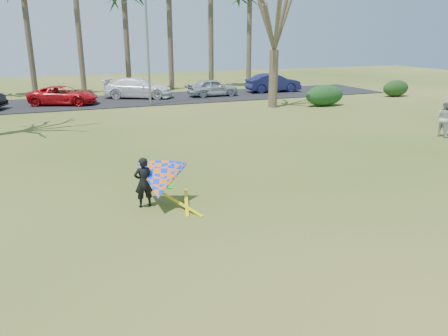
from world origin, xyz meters
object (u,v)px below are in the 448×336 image
object	(u,v)px
car_5	(273,83)
pedestrian_a	(445,118)
bare_tree_right	(276,10)
car_3	(138,88)
streetlight	(150,42)
car_4	(213,87)
car_2	(64,95)
kite_flyer	(159,181)

from	to	relation	value
car_5	pedestrian_a	world-z (taller)	pedestrian_a
car_5	bare_tree_right	bearing A→B (deg)	155.42
car_3	streetlight	bearing A→B (deg)	-150.92
car_4	streetlight	bearing A→B (deg)	114.55
car_5	pedestrian_a	distance (m)	18.95
car_2	car_4	distance (m)	11.79
bare_tree_right	car_5	size ratio (longest dim) A/B	1.90
streetlight	car_3	bearing A→B (deg)	94.27
bare_tree_right	car_2	bearing A→B (deg)	155.46
bare_tree_right	pedestrian_a	world-z (taller)	bare_tree_right
car_4	pedestrian_a	bearing A→B (deg)	-162.91
car_5	kite_flyer	distance (m)	28.02
car_4	car_2	bearing A→B (deg)	90.94
car_4	car_3	bearing A→B (deg)	78.13
streetlight	pedestrian_a	size ratio (longest dim) A/B	4.28
bare_tree_right	car_4	size ratio (longest dim) A/B	2.20
car_2	kite_flyer	world-z (taller)	kite_flyer
car_2	car_3	bearing A→B (deg)	-54.16
car_3	car_5	size ratio (longest dim) A/B	1.13
streetlight	pedestrian_a	bearing A→B (deg)	-53.30
car_3	pedestrian_a	world-z (taller)	pedestrian_a
kite_flyer	car_4	bearing A→B (deg)	66.28
car_2	streetlight	bearing A→B (deg)	-90.17
bare_tree_right	car_3	distance (m)	12.68
streetlight	car_2	bearing A→B (deg)	158.82
bare_tree_right	pedestrian_a	bearing A→B (deg)	-71.97
pedestrian_a	kite_flyer	size ratio (longest dim) A/B	0.78
streetlight	car_5	size ratio (longest dim) A/B	1.65
car_4	kite_flyer	distance (m)	24.50
car_4	car_5	size ratio (longest dim) A/B	0.86
pedestrian_a	streetlight	bearing A→B (deg)	31.18
bare_tree_right	car_5	xyz separation A→B (m)	(3.87, 7.38, -5.71)
streetlight	car_4	distance (m)	7.32
car_4	kite_flyer	size ratio (longest dim) A/B	1.75
car_3	pedestrian_a	bearing A→B (deg)	-123.75
car_4	pedestrian_a	distance (m)	19.21
car_2	bare_tree_right	bearing A→B (deg)	-93.54
pedestrian_a	car_2	bearing A→B (deg)	39.09
car_5	pedestrian_a	bearing A→B (deg)	-177.20
bare_tree_right	kite_flyer	size ratio (longest dim) A/B	3.86
car_3	car_5	world-z (taller)	car_5
car_2	kite_flyer	bearing A→B (deg)	-153.99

